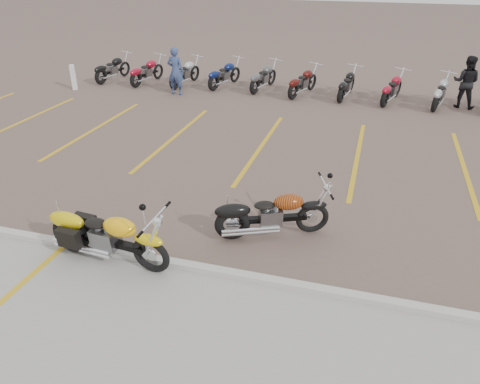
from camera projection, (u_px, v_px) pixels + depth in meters
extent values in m
plane|color=brown|center=(215.00, 213.00, 9.98)|extent=(100.00, 100.00, 0.00)
cube|color=#9E9B93|center=(102.00, 376.00, 6.14)|extent=(60.00, 5.00, 0.01)
cube|color=#ADAAA3|center=(177.00, 264.00, 8.25)|extent=(60.00, 0.18, 0.12)
torus|color=black|center=(152.00, 255.00, 7.99)|extent=(0.72, 0.19, 0.71)
torus|color=black|center=(73.00, 235.00, 8.56)|extent=(0.77, 0.26, 0.76)
cube|color=black|center=(111.00, 242.00, 8.25)|extent=(1.43, 0.27, 0.11)
cube|color=slate|center=(108.00, 238.00, 8.24)|extent=(0.49, 0.37, 0.37)
ellipsoid|color=#F7B10D|center=(123.00, 226.00, 7.96)|extent=(0.67, 0.41, 0.33)
ellipsoid|color=black|center=(99.00, 222.00, 8.15)|extent=(0.45, 0.33, 0.13)
torus|color=black|center=(312.00, 218.00, 9.15)|extent=(0.64, 0.37, 0.66)
torus|color=black|center=(232.00, 224.00, 8.96)|extent=(0.71, 0.45, 0.70)
cube|color=black|center=(273.00, 218.00, 9.02)|extent=(1.25, 0.65, 0.10)
cube|color=slate|center=(270.00, 216.00, 8.99)|extent=(0.51, 0.45, 0.34)
ellipsoid|color=black|center=(288.00, 201.00, 8.89)|extent=(0.67, 0.54, 0.30)
ellipsoid|color=black|center=(264.00, 204.00, 8.85)|extent=(0.47, 0.40, 0.12)
imported|color=navy|center=(176.00, 71.00, 17.92)|extent=(0.68, 0.46, 1.82)
imported|color=black|center=(466.00, 82.00, 16.40)|extent=(1.03, 0.90, 1.82)
cube|color=white|center=(73.00, 77.00, 18.71)|extent=(0.17, 0.17, 1.00)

